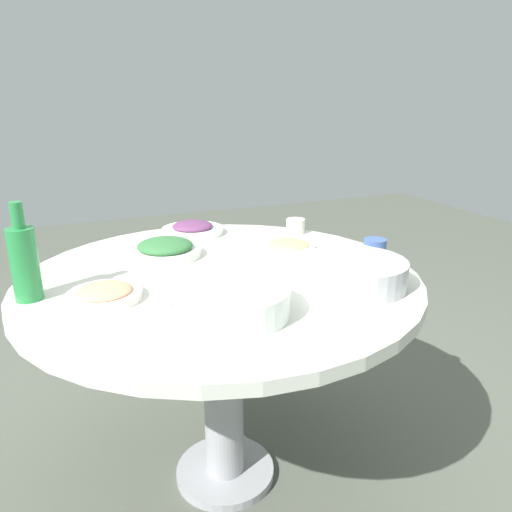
% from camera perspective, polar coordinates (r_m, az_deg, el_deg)
% --- Properties ---
extents(ground, '(8.00, 8.00, 0.00)m').
position_cam_1_polar(ground, '(1.90, -3.60, -24.11)').
color(ground, '#4F5348').
extents(round_dining_table, '(1.21, 1.21, 0.76)m').
position_cam_1_polar(round_dining_table, '(1.54, -4.07, -6.35)').
color(round_dining_table, '#99999E').
rests_on(round_dining_table, ground).
extents(rice_bowl, '(0.29, 0.29, 0.09)m').
position_cam_1_polar(rice_bowl, '(1.42, 11.49, -1.88)').
color(rice_bowl, '#B2B5BA').
rests_on(rice_bowl, round_dining_table).
extents(soup_bowl, '(0.33, 0.30, 0.07)m').
position_cam_1_polar(soup_bowl, '(1.21, -3.03, -5.35)').
color(soup_bowl, white).
rests_on(soup_bowl, round_dining_table).
extents(dish_greens, '(0.24, 0.24, 0.06)m').
position_cam_1_polar(dish_greens, '(1.68, -10.57, 0.83)').
color(dish_greens, white).
rests_on(dish_greens, round_dining_table).
extents(dish_shrimp, '(0.20, 0.20, 0.04)m').
position_cam_1_polar(dish_shrimp, '(1.37, -17.33, -4.23)').
color(dish_shrimp, silver).
rests_on(dish_shrimp, round_dining_table).
extents(dish_noodles, '(0.19, 0.19, 0.03)m').
position_cam_1_polar(dish_noodles, '(1.72, 3.76, 1.16)').
color(dish_noodles, silver).
rests_on(dish_noodles, round_dining_table).
extents(dish_eggplant, '(0.24, 0.24, 0.05)m').
position_cam_1_polar(dish_eggplant, '(1.94, -7.42, 3.18)').
color(dish_eggplant, white).
rests_on(dish_eggplant, round_dining_table).
extents(green_bottle, '(0.07, 0.07, 0.27)m').
position_cam_1_polar(green_bottle, '(1.41, -25.48, -0.56)').
color(green_bottle, '#26803F').
rests_on(green_bottle, round_dining_table).
extents(tea_cup_near, '(0.08, 0.08, 0.07)m').
position_cam_1_polar(tea_cup_near, '(1.66, 13.69, 0.76)').
color(tea_cup_near, '#3C5893').
rests_on(tea_cup_near, round_dining_table).
extents(tea_cup_far, '(0.07, 0.07, 0.06)m').
position_cam_1_polar(tea_cup_far, '(1.94, 4.64, 3.51)').
color(tea_cup_far, beige).
rests_on(tea_cup_far, round_dining_table).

